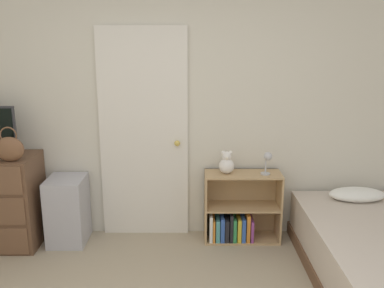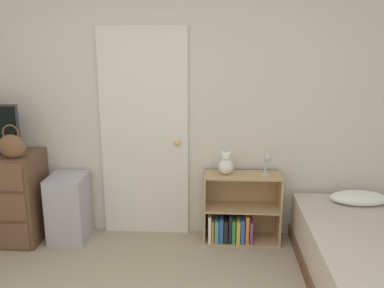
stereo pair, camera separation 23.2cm
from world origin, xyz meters
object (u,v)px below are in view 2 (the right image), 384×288
at_px(storage_bin, 69,207).
at_px(bookshelf, 236,216).
at_px(teddy_bear, 226,164).
at_px(handbag, 12,146).
at_px(bed, 382,261).
at_px(desk_lamp, 267,161).

xyz_separation_m(storage_bin, bookshelf, (1.64, 0.05, -0.07)).
bearing_deg(bookshelf, teddy_bear, 179.94).
relative_size(storage_bin, teddy_bear, 2.91).
distance_m(handbag, bed, 3.28).
xyz_separation_m(bookshelf, teddy_bear, (-0.11, 0.00, 0.52)).
xyz_separation_m(handbag, storage_bin, (0.40, 0.21, -0.67)).
bearing_deg(desk_lamp, bed, -40.08).
bearing_deg(storage_bin, teddy_bear, 1.93).
distance_m(handbag, bookshelf, 2.18).
relative_size(bookshelf, teddy_bear, 3.29).
xyz_separation_m(bookshelf, bed, (1.11, -0.75, -0.02)).
bearing_deg(bookshelf, storage_bin, -178.20).
xyz_separation_m(teddy_bear, bed, (1.22, -0.75, -0.55)).
xyz_separation_m(handbag, bed, (3.15, -0.49, -0.76)).
relative_size(handbag, desk_lamp, 1.41).
relative_size(storage_bin, bed, 0.36).
height_order(teddy_bear, bed, teddy_bear).
bearing_deg(bookshelf, desk_lamp, -8.30).
distance_m(storage_bin, desk_lamp, 1.97).
bearing_deg(bed, teddy_bear, 148.50).
height_order(handbag, bookshelf, handbag).
xyz_separation_m(teddy_bear, desk_lamp, (0.38, -0.04, 0.05)).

